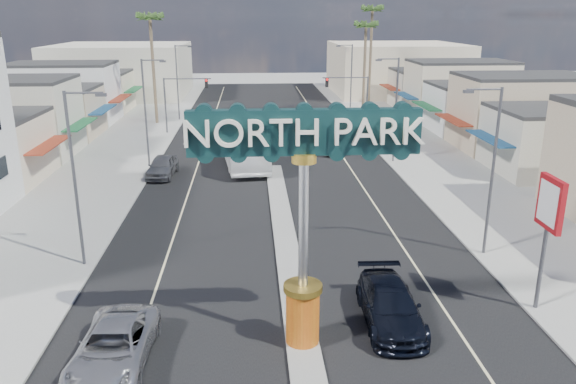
{
  "coord_description": "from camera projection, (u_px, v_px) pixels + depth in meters",
  "views": [
    {
      "loc": [
        -1.86,
        -17.2,
        12.42
      ],
      "look_at": [
        -0.02,
        10.19,
        3.72
      ],
      "focal_mm": 35.0,
      "sensor_mm": 36.0,
      "label": 1
    }
  ],
  "objects": [
    {
      "name": "streetlight_l_far",
      "position": [
        178.0,
        79.0,
        67.5
      ],
      "size": [
        2.03,
        0.22,
        9.0
      ],
      "color": "#47474C",
      "rests_on": "ground"
    },
    {
      "name": "streetlight_l_mid",
      "position": [
        147.0,
        107.0,
        46.57
      ],
      "size": [
        2.03,
        0.22,
        9.0
      ],
      "color": "#47474C",
      "rests_on": "ground"
    },
    {
      "name": "road",
      "position": [
        273.0,
        164.0,
        48.77
      ],
      "size": [
        20.0,
        120.0,
        0.01
      ],
      "primitive_type": "cube",
      "color": "black",
      "rests_on": "ground"
    },
    {
      "name": "car_parked_right",
      "position": [
        329.0,
        144.0,
        52.86
      ],
      "size": [
        1.8,
        4.76,
        1.55
      ],
      "primitive_type": "imported",
      "rotation": [
        0.0,
        0.0,
        0.03
      ],
      "color": "silver",
      "rests_on": "ground"
    },
    {
      "name": "streetlight_r_mid",
      "position": [
        394.0,
        105.0,
        47.91
      ],
      "size": [
        2.03,
        0.22,
        9.0
      ],
      "color": "#47474C",
      "rests_on": "ground"
    },
    {
      "name": "median_island",
      "position": [
        284.0,
        231.0,
        33.53
      ],
      "size": [
        1.3,
        30.0,
        0.16
      ],
      "primitive_type": "cube",
      "color": "gray",
      "rests_on": "ground"
    },
    {
      "name": "sidewalk_right",
      "position": [
        431.0,
        161.0,
        49.65
      ],
      "size": [
        8.0,
        120.0,
        0.12
      ],
      "primitive_type": "cube",
      "color": "gray",
      "rests_on": "ground"
    },
    {
      "name": "traffic_signal_right",
      "position": [
        351.0,
        93.0,
        61.38
      ],
      "size": [
        5.09,
        0.45,
        6.0
      ],
      "color": "#47474C",
      "rests_on": "ground"
    },
    {
      "name": "city_bus",
      "position": [
        243.0,
        141.0,
        49.21
      ],
      "size": [
        4.56,
        13.7,
        3.74
      ],
      "primitive_type": "imported",
      "rotation": [
        0.0,
        0.0,
        0.11
      ],
      "color": "white",
      "rests_on": "ground"
    },
    {
      "name": "streetlight_r_far",
      "position": [
        350.0,
        77.0,
        68.83
      ],
      "size": [
        2.03,
        0.22,
        9.0
      ],
      "color": "#47474C",
      "rests_on": "ground"
    },
    {
      "name": "streetlight_r_near",
      "position": [
        490.0,
        164.0,
        28.88
      ],
      "size": [
        2.03,
        0.22,
        9.0
      ],
      "color": "#47474C",
      "rests_on": "ground"
    },
    {
      "name": "storefront_row_right",
      "position": [
        485.0,
        104.0,
        61.77
      ],
      "size": [
        12.0,
        42.0,
        6.0
      ],
      "primitive_type": "cube",
      "color": "#B7B29E",
      "rests_on": "ground"
    },
    {
      "name": "gateway_sign",
      "position": [
        304.0,
        202.0,
        20.33
      ],
      "size": [
        8.2,
        1.5,
        9.15
      ],
      "color": "#CE400F",
      "rests_on": "median_island"
    },
    {
      "name": "car_parked_left",
      "position": [
        162.0,
        166.0,
        44.93
      ],
      "size": [
        2.33,
        5.02,
        1.67
      ],
      "primitive_type": "imported",
      "rotation": [
        0.0,
        0.0,
        -0.08
      ],
      "color": "slate",
      "rests_on": "ground"
    },
    {
      "name": "suv_right",
      "position": [
        390.0,
        305.0,
        23.44
      ],
      "size": [
        2.46,
        5.69,
        1.63
      ],
      "primitive_type": "imported",
      "rotation": [
        0.0,
        0.0,
        -0.03
      ],
      "color": "black",
      "rests_on": "ground"
    },
    {
      "name": "suv_left",
      "position": [
        114.0,
        347.0,
        20.57
      ],
      "size": [
        2.8,
        5.7,
        1.56
      ],
      "primitive_type": "imported",
      "rotation": [
        0.0,
        0.0,
        -0.04
      ],
      "color": "#A9A9AE",
      "rests_on": "ground"
    },
    {
      "name": "backdrop_far_right",
      "position": [
        395.0,
        69.0,
        91.77
      ],
      "size": [
        20.0,
        20.0,
        8.0
      ],
      "primitive_type": "cube",
      "color": "beige",
      "rests_on": "ground"
    },
    {
      "name": "palm_right_far",
      "position": [
        372.0,
        15.0,
        76.43
      ],
      "size": [
        2.6,
        2.6,
        14.1
      ],
      "color": "brown",
      "rests_on": "ground"
    },
    {
      "name": "palm_right_mid",
      "position": [
        366.0,
        30.0,
        71.13
      ],
      "size": [
        2.6,
        2.6,
        12.1
      ],
      "color": "brown",
      "rests_on": "ground"
    },
    {
      "name": "backdrop_far_left",
      "position": [
        122.0,
        70.0,
        88.95
      ],
      "size": [
        20.0,
        20.0,
        8.0
      ],
      "primitive_type": "cube",
      "color": "#B7B29E",
      "rests_on": "ground"
    },
    {
      "name": "bank_pylon_sign",
      "position": [
        549.0,
        211.0,
        23.35
      ],
      "size": [
        0.27,
        1.86,
        5.94
      ],
      "rotation": [
        0.0,
        0.0,
        -0.01
      ],
      "color": "#47474C",
      "rests_on": "sidewalk_right"
    },
    {
      "name": "palm_left_far",
      "position": [
        150.0,
        23.0,
        63.49
      ],
      "size": [
        2.6,
        2.6,
        13.1
      ],
      "color": "brown",
      "rests_on": "ground"
    },
    {
      "name": "sidewalk_left",
      "position": [
        109.0,
        166.0,
        47.85
      ],
      "size": [
        8.0,
        120.0,
        0.12
      ],
      "primitive_type": "cube",
      "color": "gray",
      "rests_on": "ground"
    },
    {
      "name": "traffic_signal_left",
      "position": [
        182.0,
        94.0,
        60.2
      ],
      "size": [
        5.09,
        0.45,
        6.0
      ],
      "color": "#47474C",
      "rests_on": "ground"
    },
    {
      "name": "ground",
      "position": [
        273.0,
        164.0,
        48.77
      ],
      "size": [
        160.0,
        160.0,
        0.0
      ],
      "primitive_type": "plane",
      "color": "gray",
      "rests_on": "ground"
    },
    {
      "name": "storefront_row_left",
      "position": [
        39.0,
        109.0,
        58.69
      ],
      "size": [
        12.0,
        42.0,
        6.0
      ],
      "primitive_type": "cube",
      "color": "beige",
      "rests_on": "ground"
    },
    {
      "name": "streetlight_l_near",
      "position": [
        77.0,
        171.0,
        27.55
      ],
      "size": [
        2.03,
        0.22,
        9.0
      ],
      "color": "#47474C",
      "rests_on": "ground"
    }
  ]
}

